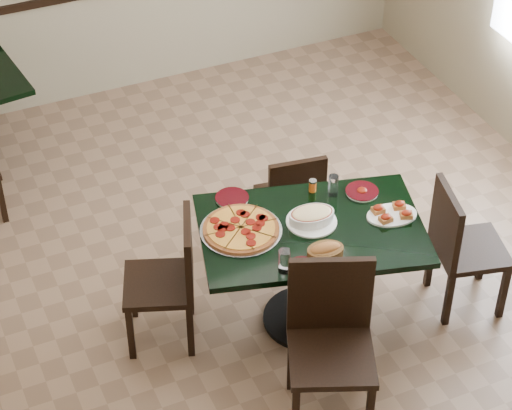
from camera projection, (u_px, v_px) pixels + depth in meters
name	position (u px, v px, depth m)	size (l,w,h in m)	color
floor	(253.00, 298.00, 6.37)	(5.50, 5.50, 0.00)	#7F6049
main_table	(310.00, 251.00, 5.86)	(1.46, 1.13, 0.75)	black
chair_far	(292.00, 198.00, 6.44)	(0.42, 0.42, 0.81)	black
chair_near	(330.00, 333.00, 5.36)	(0.60, 0.60, 0.98)	black
chair_right	(460.00, 243.00, 6.03)	(0.50, 0.50, 0.89)	black
chair_left	(172.00, 275.00, 5.81)	(0.53, 0.53, 0.88)	black
pepperoni_pizza	(241.00, 229.00, 5.71)	(0.47, 0.47, 0.04)	#B5B6BD
lasagna_casserole	(312.00, 216.00, 5.75)	(0.30, 0.30, 0.09)	white
bread_basket	(325.00, 251.00, 5.52)	(0.22, 0.16, 0.09)	brown
bruschetta_platter	(392.00, 213.00, 5.81)	(0.33, 0.26, 0.05)	white
side_plate_near	(302.00, 268.00, 5.47)	(0.18, 0.18, 0.02)	white
side_plate_far_r	(362.00, 191.00, 5.99)	(0.20, 0.20, 0.03)	white
side_plate_far_l	(232.00, 198.00, 5.94)	(0.20, 0.20, 0.02)	white
napkin_setting	(300.00, 268.00, 5.47)	(0.14, 0.14, 0.01)	white
water_glass_a	(333.00, 185.00, 5.95)	(0.06, 0.06, 0.13)	white
water_glass_b	(284.00, 261.00, 5.41)	(0.07, 0.07, 0.14)	white
pepper_shaker	(313.00, 186.00, 5.98)	(0.05, 0.05, 0.08)	#C55615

